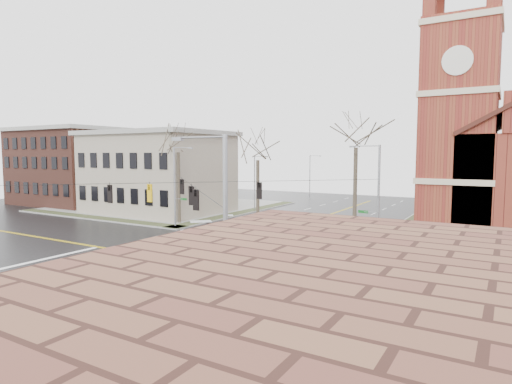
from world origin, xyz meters
The scene contains 18 objects.
ground centered at (0.00, 0.00, 0.00)m, with size 120.00×120.00×0.00m, color black.
sidewalks centered at (0.00, 0.00, 0.08)m, with size 80.00×80.00×0.17m.
road_markings centered at (0.00, 0.00, 0.01)m, with size 100.00×100.00×0.01m.
civic_building_a centered at (-22.00, 20.00, 5.50)m, with size 18.00×14.00×11.00m, color gray.
civic_building_b centered at (-42.00, 22.00, 6.00)m, with size 18.00×16.00×12.00m, color brown.
signal_pole_ne centered at (11.32, 11.50, 4.95)m, with size 2.75×0.22×9.00m.
signal_pole_nw centered at (-11.32, 11.50, 4.95)m, with size 2.75×0.22×9.00m.
signal_pole_se centered at (11.32, -11.50, 4.95)m, with size 2.75×0.22×9.00m.
span_wires centered at (0.00, 0.00, 6.20)m, with size 23.02×23.02×0.03m.
traffic_signals centered at (0.00, -0.67, 5.45)m, with size 8.21×8.26×1.30m.
streetlight_north_a centered at (-10.65, 28.00, 4.47)m, with size 2.30×0.20×8.00m.
streetlight_north_b centered at (-10.65, 48.00, 4.47)m, with size 2.30×0.20×8.00m.
cargo_van centered at (4.33, 1.87, 1.15)m, with size 2.47×5.29×1.95m.
parked_car_a centered at (17.26, 8.15, 0.63)m, with size 1.49×3.71×1.27m, color black.
parked_car_b centered at (20.67, 7.80, 0.66)m, with size 1.40×4.02×1.32m, color black.
tree_nw_far centered at (-12.66, 13.55, 9.10)m, with size 4.00×4.00×12.59m.
tree_nw_near centered at (-1.65, 13.36, 8.22)m, with size 4.00×4.00×11.35m.
tree_ne centered at (8.95, 13.00, 9.52)m, with size 4.00×4.00×13.19m.
Camera 1 is at (21.10, -25.30, 8.39)m, focal length 30.00 mm.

